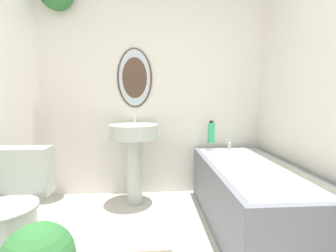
{
  "coord_description": "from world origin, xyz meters",
  "views": [
    {
      "loc": [
        -0.02,
        -0.46,
        1.08
      ],
      "look_at": [
        0.1,
        1.38,
        0.87
      ],
      "focal_mm": 26.0,
      "sensor_mm": 36.0,
      "label": 1
    }
  ],
  "objects_px": {
    "toilet": "(11,217)",
    "pedestal_sink": "(134,144)",
    "bathtub": "(253,195)",
    "shampoo_bottle": "(211,132)"
  },
  "relations": [
    {
      "from": "pedestal_sink",
      "to": "shampoo_bottle",
      "type": "relative_size",
      "value": 3.85
    },
    {
      "from": "toilet",
      "to": "bathtub",
      "type": "xyz_separation_m",
      "value": [
        1.77,
        0.32,
        -0.03
      ]
    },
    {
      "from": "pedestal_sink",
      "to": "shampoo_bottle",
      "type": "distance_m",
      "value": 0.83
    },
    {
      "from": "bathtub",
      "to": "pedestal_sink",
      "type": "bearing_deg",
      "value": 153.33
    },
    {
      "from": "bathtub",
      "to": "toilet",
      "type": "bearing_deg",
      "value": -169.89
    },
    {
      "from": "toilet",
      "to": "pedestal_sink",
      "type": "height_order",
      "value": "pedestal_sink"
    },
    {
      "from": "bathtub",
      "to": "shampoo_bottle",
      "type": "xyz_separation_m",
      "value": [
        -0.21,
        0.64,
        0.44
      ]
    },
    {
      "from": "pedestal_sink",
      "to": "shampoo_bottle",
      "type": "xyz_separation_m",
      "value": [
        0.81,
        0.13,
        0.09
      ]
    },
    {
      "from": "toilet",
      "to": "shampoo_bottle",
      "type": "height_order",
      "value": "shampoo_bottle"
    },
    {
      "from": "pedestal_sink",
      "to": "bathtub",
      "type": "xyz_separation_m",
      "value": [
        1.02,
        -0.51,
        -0.34
      ]
    }
  ]
}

